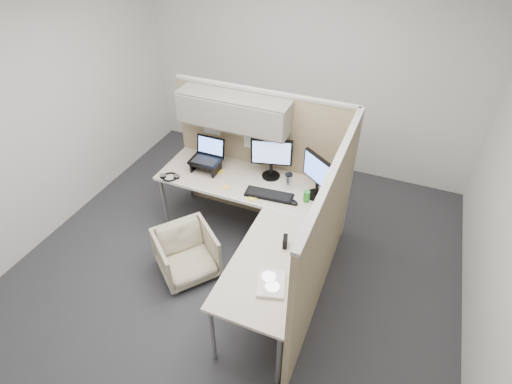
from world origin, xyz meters
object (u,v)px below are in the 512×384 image
at_px(keyboard, 269,195).
at_px(desk, 254,213).
at_px(office_chair, 186,252).
at_px(monitor_left, 271,155).

bearing_deg(keyboard, desk, -109.53).
distance_m(desk, office_chair, 0.81).
relative_size(desk, keyboard, 4.03).
distance_m(desk, monitor_left, 0.66).
distance_m(monitor_left, keyboard, 0.43).
xyz_separation_m(office_chair, keyboard, (0.64, 0.67, 0.45)).
xyz_separation_m(office_chair, monitor_left, (0.54, 0.99, 0.72)).
bearing_deg(monitor_left, desk, -100.66).
height_order(monitor_left, keyboard, monitor_left).
height_order(desk, keyboard, keyboard).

